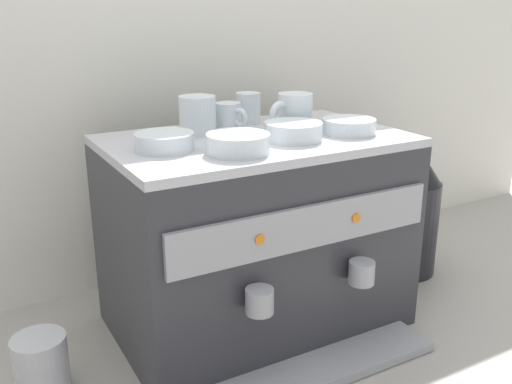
% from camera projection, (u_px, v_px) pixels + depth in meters
% --- Properties ---
extents(ground_plane, '(4.00, 4.00, 0.00)m').
position_uv_depth(ground_plane, '(256.00, 320.00, 1.42)').
color(ground_plane, '#9E998E').
extents(tiled_backsplash_wall, '(2.80, 0.03, 1.11)m').
position_uv_depth(tiled_backsplash_wall, '(189.00, 76.00, 1.55)').
color(tiled_backsplash_wall, silver).
rests_on(tiled_backsplash_wall, ground_plane).
extents(espresso_machine, '(0.66, 0.52, 0.46)m').
position_uv_depth(espresso_machine, '(257.00, 234.00, 1.35)').
color(espresso_machine, '#2D2D33').
rests_on(espresso_machine, ground_plane).
extents(ceramic_cup_0, '(0.06, 0.09, 0.06)m').
position_uv_depth(ceramic_cup_0, '(229.00, 116.00, 1.35)').
color(ceramic_cup_0, silver).
rests_on(ceramic_cup_0, espresso_machine).
extents(ceramic_cup_1, '(0.07, 0.09, 0.07)m').
position_uv_depth(ceramic_cup_1, '(248.00, 107.00, 1.42)').
color(ceramic_cup_1, silver).
rests_on(ceramic_cup_1, espresso_machine).
extents(ceramic_cup_2, '(0.12, 0.08, 0.08)m').
position_uv_depth(ceramic_cup_2, '(294.00, 111.00, 1.34)').
color(ceramic_cup_2, silver).
rests_on(ceramic_cup_2, espresso_machine).
extents(ceramic_cup_3, '(0.09, 0.12, 0.08)m').
position_uv_depth(ceramic_cup_3, '(198.00, 114.00, 1.30)').
color(ceramic_cup_3, silver).
rests_on(ceramic_cup_3, espresso_machine).
extents(ceramic_bowl_0, '(0.13, 0.13, 0.04)m').
position_uv_depth(ceramic_bowl_0, '(238.00, 144.00, 1.13)').
color(ceramic_bowl_0, silver).
rests_on(ceramic_bowl_0, espresso_machine).
extents(ceramic_bowl_1, '(0.13, 0.13, 0.04)m').
position_uv_depth(ceramic_bowl_1, '(293.00, 131.00, 1.24)').
color(ceramic_bowl_1, silver).
rests_on(ceramic_bowl_1, espresso_machine).
extents(ceramic_bowl_2, '(0.12, 0.12, 0.03)m').
position_uv_depth(ceramic_bowl_2, '(164.00, 142.00, 1.16)').
color(ceramic_bowl_2, silver).
rests_on(ceramic_bowl_2, espresso_machine).
extents(ceramic_bowl_3, '(0.12, 0.12, 0.03)m').
position_uv_depth(ceramic_bowl_3, '(349.00, 126.00, 1.31)').
color(ceramic_bowl_3, silver).
rests_on(ceramic_bowl_3, espresso_machine).
extents(coffee_grinder, '(0.18, 0.18, 0.39)m').
position_uv_depth(coffee_grinder, '(408.00, 207.00, 1.63)').
color(coffee_grinder, black).
rests_on(coffee_grinder, ground_plane).
extents(milk_pitcher, '(0.11, 0.11, 0.12)m').
position_uv_depth(milk_pitcher, '(41.00, 365.00, 1.14)').
color(milk_pitcher, '#B7B7BC').
rests_on(milk_pitcher, ground_plane).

